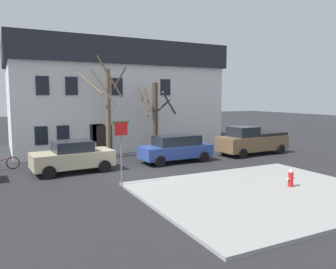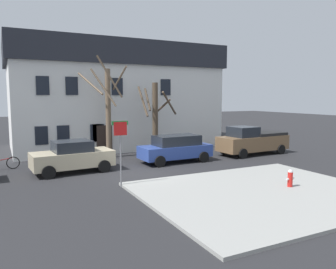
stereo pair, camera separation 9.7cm
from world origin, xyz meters
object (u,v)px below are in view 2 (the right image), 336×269
Objects in this scene: car_beige_sedan at (72,157)px; pickup_truck_brown at (252,141)px; building_main at (114,96)px; car_blue_wagon at (176,148)px; tree_bare_mid at (155,116)px; tree_bare_near at (108,108)px; fire_hydrant at (290,178)px; street_sign_pole at (120,141)px; bicycle_leaning at (3,163)px.

pickup_truck_brown is at bearing 0.23° from car_beige_sedan.
building_main reaches higher than car_blue_wagon.
pickup_truck_brown is at bearing 0.63° from car_blue_wagon.
tree_bare_mid is at bearing 25.78° from car_beige_sedan.
building_main is 5.90m from tree_bare_near.
street_sign_pole is (-6.58, 3.71, 1.58)m from fire_hydrant.
fire_hydrant is at bearing -120.40° from pickup_truck_brown.
building_main reaches higher than car_beige_sedan.
tree_bare_near is 7.15m from bicycle_leaning.
tree_bare_near is 1.32× the size of tree_bare_mid.
pickup_truck_brown is at bearing -49.80° from building_main.
tree_bare_mid reaches higher than car_blue_wagon.
pickup_truck_brown is at bearing 20.21° from street_sign_pole.
tree_bare_near is at bearing 113.92° from fire_hydrant.
tree_bare_near is at bearing 48.24° from car_beige_sedan.
street_sign_pole is (-4.95, -4.04, 1.21)m from car_blue_wagon.
street_sign_pole is (-4.96, -7.12, -0.64)m from tree_bare_mid.
bicycle_leaning is at bearing -142.97° from building_main.
fire_hydrant is 0.26× the size of street_sign_pole.
tree_bare_near is 5.35m from car_blue_wagon.
tree_bare_mid is at bearing -78.30° from building_main.
street_sign_pole is at bearing -53.40° from bicycle_leaning.
car_blue_wagon is at bearing -179.37° from pickup_truck_brown.
bicycle_leaning is at bearing 138.22° from fire_hydrant.
tree_bare_mid is 1.16× the size of car_beige_sedan.
building_main reaches higher than fire_hydrant.
pickup_truck_brown reaches higher than fire_hydrant.
car_beige_sedan is 0.82× the size of pickup_truck_brown.
bicycle_leaning is (-9.73, -0.69, -2.37)m from tree_bare_mid.
building_main is at bearing 130.20° from pickup_truck_brown.
car_beige_sedan is at bearing -34.87° from bicycle_leaning.
street_sign_pole reaches higher than fire_hydrant.
building_main reaches higher than tree_bare_near.
street_sign_pole is (-11.17, -4.11, 1.12)m from pickup_truck_brown.
street_sign_pole is 8.20m from bicycle_leaning.
street_sign_pole is at bearing -106.30° from building_main.
tree_bare_near is at bearing -111.39° from building_main.
building_main is 3.05× the size of pickup_truck_brown.
tree_bare_near is 12.52m from fire_hydrant.
bicycle_leaning is at bearing 126.60° from street_sign_pole.
fire_hydrant is at bearing -80.37° from building_main.
car_beige_sedan is 0.96× the size of car_blue_wagon.
car_blue_wagon is at bearing -13.79° from bicycle_leaning.
tree_bare_near reaches higher than pickup_truck_brown.
fire_hydrant is at bearing -66.08° from tree_bare_near.
tree_bare_mid reaches higher than fire_hydrant.
fire_hydrant is (4.94, -11.15, -2.84)m from tree_bare_near.
car_blue_wagon is 10.03m from bicycle_leaning.
building_main reaches higher than bicycle_leaning.
pickup_truck_brown is (6.21, -3.01, -1.76)m from tree_bare_mid.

